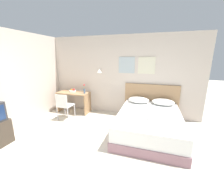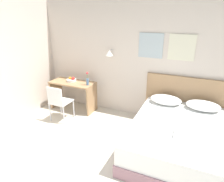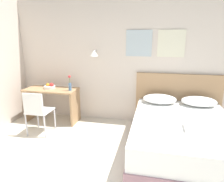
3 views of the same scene
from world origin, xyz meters
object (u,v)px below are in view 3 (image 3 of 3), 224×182
(pillow_left, at_px, (160,99))
(fruit_bowl, at_px, (50,87))
(bed, at_px, (182,136))
(desk, at_px, (52,99))
(headboard, at_px, (177,100))
(desk_chair, at_px, (37,109))
(pillow_right, at_px, (199,101))
(flower_vase, at_px, (70,84))
(folded_towel_near_foot, at_px, (195,128))

(pillow_left, xyz_separation_m, fruit_bowl, (-2.35, -0.00, 0.13))
(bed, bearing_deg, desk, 164.59)
(bed, height_order, headboard, headboard)
(desk_chair, distance_m, fruit_bowl, 0.76)
(pillow_right, xyz_separation_m, flower_vase, (-2.56, -0.08, 0.22))
(bed, bearing_deg, folded_towel_near_foot, -68.91)
(headboard, bearing_deg, fruit_bowl, -173.90)
(folded_towel_near_foot, xyz_separation_m, desk_chair, (-2.73, 0.38, -0.08))
(headboard, xyz_separation_m, pillow_right, (0.36, -0.28, 0.09))
(headboard, xyz_separation_m, desk_chair, (-2.61, -0.99, -0.05))
(desk_chair, bearing_deg, pillow_right, 13.38)
(pillow_right, height_order, folded_towel_near_foot, pillow_right)
(pillow_left, bearing_deg, desk_chair, -162.54)
(bed, xyz_separation_m, headboard, (0.00, 1.06, 0.28))
(desk, distance_m, flower_vase, 0.59)
(desk, xyz_separation_m, desk_chair, (0.06, -0.67, -0.00))
(desk_chair, xyz_separation_m, flower_vase, (0.41, 0.63, 0.36))
(headboard, distance_m, flower_vase, 2.25)
(desk, height_order, flower_vase, flower_vase)
(pillow_left, distance_m, desk_chair, 2.36)
(bed, distance_m, fruit_bowl, 2.86)
(headboard, distance_m, pillow_right, 0.47)
(desk, relative_size, desk_chair, 1.33)
(bed, distance_m, headboard, 1.10)
(desk_chair, bearing_deg, pillow_left, 17.46)
(pillow_left, height_order, flower_vase, flower_vase)
(pillow_left, bearing_deg, folded_towel_near_foot, -66.09)
(desk_chair, distance_m, flower_vase, 0.83)
(folded_towel_near_foot, xyz_separation_m, desk, (-2.78, 1.04, -0.08))
(pillow_left, xyz_separation_m, pillow_right, (0.72, 0.00, 0.00))
(folded_towel_near_foot, distance_m, fruit_bowl, 3.03)
(folded_towel_near_foot, distance_m, flower_vase, 2.54)
(headboard, xyz_separation_m, desk, (-2.66, -0.33, -0.04))
(pillow_right, bearing_deg, desk_chair, -166.62)
(headboard, bearing_deg, flower_vase, -170.58)
(headboard, xyz_separation_m, folded_towel_near_foot, (0.12, -1.37, 0.04))
(desk, bearing_deg, bed, -15.41)
(bed, relative_size, desk, 1.82)
(bed, xyz_separation_m, fruit_bowl, (-2.71, 0.77, 0.50))
(headboard, distance_m, pillow_left, 0.47)
(headboard, relative_size, desk, 1.50)
(folded_towel_near_foot, height_order, desk_chair, desk_chair)
(desk, distance_m, fruit_bowl, 0.27)
(bed, distance_m, pillow_right, 0.93)
(bed, relative_size, folded_towel_near_foot, 6.95)
(desk, bearing_deg, folded_towel_near_foot, -20.55)
(desk_chair, height_order, fruit_bowl, fruit_bowl)
(headboard, distance_m, fruit_bowl, 2.73)
(pillow_left, height_order, fruit_bowl, fruit_bowl)
(bed, height_order, pillow_right, pillow_right)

